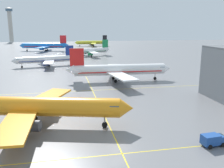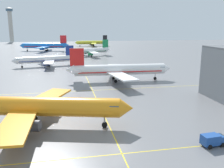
{
  "view_description": "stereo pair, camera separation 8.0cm",
  "coord_description": "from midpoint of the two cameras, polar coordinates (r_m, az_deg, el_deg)",
  "views": [
    {
      "loc": [
        -8.78,
        -38.19,
        20.47
      ],
      "look_at": [
        4.48,
        29.64,
        4.26
      ],
      "focal_mm": 40.08,
      "sensor_mm": 36.0,
      "label": 1
    },
    {
      "loc": [
        -8.7,
        -38.21,
        20.47
      ],
      "look_at": [
        4.48,
        29.64,
        4.26
      ],
      "focal_mm": 40.08,
      "sensor_mm": 36.0,
      "label": 2
    }
  ],
  "objects": [
    {
      "name": "ground_plane",
      "position": [
        44.21,
        1.73,
        -14.39
      ],
      "size": [
        600.0,
        600.0,
        0.0
      ],
      "primitive_type": "plane",
      "color": "slate"
    },
    {
      "name": "airliner_distant_taxiway",
      "position": [
        257.34,
        -4.53,
        9.43
      ],
      "size": [
        34.82,
        30.06,
        10.84
      ],
      "color": "yellow",
      "rests_on": "ground"
    },
    {
      "name": "airliner_third_row",
      "position": [
        132.96,
        -14.84,
        5.43
      ],
      "size": [
        32.77,
        27.83,
        10.24
      ],
      "color": "white",
      "rests_on": "ground"
    },
    {
      "name": "control_tower",
      "position": [
        352.37,
        -22.17,
        12.95
      ],
      "size": [
        8.82,
        8.82,
        43.11
      ],
      "color": "#ADA89E",
      "rests_on": "ground"
    },
    {
      "name": "taxiway_markings",
      "position": [
        61.27,
        -2.17,
        -6.32
      ],
      "size": [
        139.16,
        91.89,
        0.01
      ],
      "color": "yellow",
      "rests_on": "ground"
    },
    {
      "name": "airliner_far_right_stand",
      "position": [
        214.47,
        -15.1,
        8.44
      ],
      "size": [
        40.54,
        34.52,
        12.64
      ],
      "color": "blue",
      "rests_on": "ground"
    },
    {
      "name": "service_truck_red_van",
      "position": [
        47.75,
        22.1,
        -11.66
      ],
      "size": [
        4.27,
        2.47,
        2.1
      ],
      "color": "#1E4793",
      "rests_on": "ground"
    },
    {
      "name": "airliner_front_gate",
      "position": [
        53.82,
        -16.86,
        -4.99
      ],
      "size": [
        39.05,
        33.24,
        12.28
      ],
      "color": "orange",
      "rests_on": "ground"
    },
    {
      "name": "airliner_second_row",
      "position": [
        93.63,
        1.53,
        3.23
      ],
      "size": [
        40.12,
        34.62,
        12.48
      ],
      "color": "white",
      "rests_on": "ground"
    },
    {
      "name": "airliner_far_left_stand",
      "position": [
        171.72,
        -5.42,
        7.54
      ],
      "size": [
        33.87,
        29.0,
        10.84
      ],
      "color": "white",
      "rests_on": "ground"
    }
  ]
}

